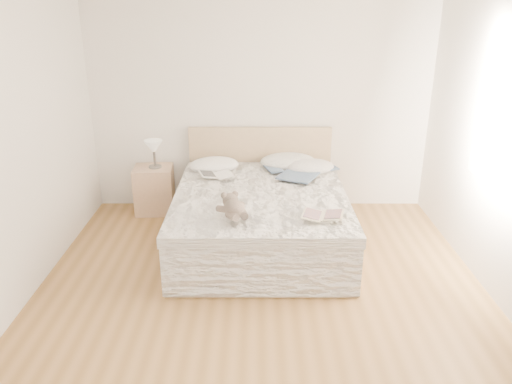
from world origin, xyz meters
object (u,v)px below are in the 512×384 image
(bed, at_px, (260,215))
(childrens_book, at_px, (323,216))
(table_lamp, at_px, (154,148))
(photo_book, at_px, (216,175))
(nightstand, at_px, (154,190))
(teddy_bear, at_px, (234,215))

(bed, distance_m, childrens_book, 0.98)
(table_lamp, relative_size, photo_book, 0.92)
(childrens_book, bearing_deg, bed, 140.42)
(bed, height_order, nightstand, bed)
(photo_book, relative_size, childrens_book, 0.96)
(bed, bearing_deg, teddy_bear, -106.74)
(table_lamp, distance_m, teddy_bear, 1.89)
(photo_book, xyz_separation_m, teddy_bear, (0.25, -1.13, 0.02))
(table_lamp, xyz_separation_m, childrens_book, (1.78, -1.56, -0.17))
(bed, xyz_separation_m, teddy_bear, (-0.24, -0.78, 0.34))
(photo_book, bearing_deg, table_lamp, 129.54)
(nightstand, height_order, childrens_book, childrens_book)
(nightstand, distance_m, table_lamp, 0.52)
(photo_book, distance_m, childrens_book, 1.50)
(nightstand, height_order, photo_book, photo_book)
(teddy_bear, bearing_deg, childrens_book, -19.45)
(bed, bearing_deg, photo_book, 144.62)
(bed, distance_m, photo_book, 0.68)
(table_lamp, height_order, teddy_bear, table_lamp)
(photo_book, distance_m, teddy_bear, 1.15)
(nightstand, bearing_deg, photo_book, -30.95)
(table_lamp, xyz_separation_m, teddy_bear, (1.00, -1.60, -0.15))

